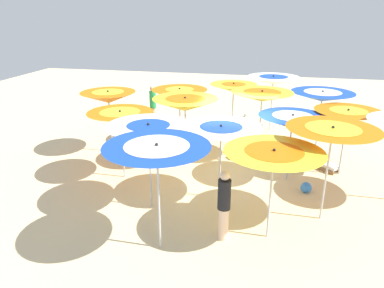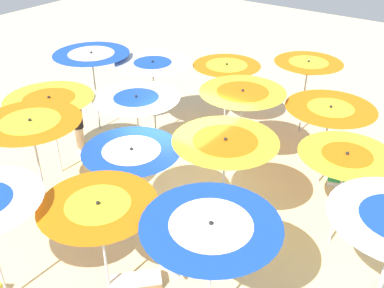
{
  "view_description": "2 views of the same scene",
  "coord_description": "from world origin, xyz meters",
  "px_view_note": "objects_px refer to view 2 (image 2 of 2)",
  "views": [
    {
      "loc": [
        10.84,
        0.9,
        5.09
      ],
      "look_at": [
        0.25,
        -1.38,
        1.01
      ],
      "focal_mm": 33.58,
      "sensor_mm": 36.0,
      "label": 1
    },
    {
      "loc": [
        -5.45,
        7.34,
        6.91
      ],
      "look_at": [
        0.06,
        -0.34,
        1.31
      ],
      "focal_mm": 42.2,
      "sensor_mm": 36.0,
      "label": 2
    }
  ],
  "objects_px": {
    "beachgoer_1": "(78,124)",
    "beach_umbrella_9": "(132,158)",
    "beach_umbrella_3": "(308,68)",
    "beach_umbrella_10": "(137,104)",
    "lounger_0": "(141,278)",
    "beach_umbrella_14": "(50,104)",
    "beach_umbrella_4": "(211,232)",
    "lounger_3": "(349,180)",
    "beach_umbrella_15": "(92,59)",
    "beach_ball": "(96,223)",
    "beach_umbrella_8": "(99,212)",
    "lounger_2": "(228,210)",
    "beach_umbrella_2": "(329,115)",
    "beach_umbrella_1": "(346,161)",
    "beach_umbrella_6": "(242,99)",
    "beach_umbrella_13": "(31,128)",
    "beach_umbrella_11": "(153,68)",
    "beach_umbrella_5": "(225,147)",
    "beach_umbrella_7": "(226,70)"
  },
  "relations": [
    {
      "from": "beach_umbrella_4",
      "to": "beach_umbrella_13",
      "type": "bearing_deg",
      "value": -4.24
    },
    {
      "from": "beach_umbrella_1",
      "to": "beach_umbrella_6",
      "type": "bearing_deg",
      "value": -22.58
    },
    {
      "from": "beach_umbrella_3",
      "to": "beach_umbrella_10",
      "type": "height_order",
      "value": "beach_umbrella_3"
    },
    {
      "from": "beach_umbrella_9",
      "to": "beachgoer_1",
      "type": "distance_m",
      "value": 4.01
    },
    {
      "from": "beach_umbrella_10",
      "to": "beach_umbrella_7",
      "type": "bearing_deg",
      "value": -102.45
    },
    {
      "from": "beach_umbrella_6",
      "to": "beachgoer_1",
      "type": "distance_m",
      "value": 4.72
    },
    {
      "from": "beach_umbrella_9",
      "to": "lounger_2",
      "type": "bearing_deg",
      "value": -133.01
    },
    {
      "from": "beach_umbrella_9",
      "to": "lounger_3",
      "type": "distance_m",
      "value": 5.82
    },
    {
      "from": "beach_umbrella_3",
      "to": "beach_umbrella_13",
      "type": "xyz_separation_m",
      "value": [
        3.23,
        7.19,
        0.18
      ]
    },
    {
      "from": "beachgoer_1",
      "to": "beach_umbrella_9",
      "type": "bearing_deg",
      "value": -95.39
    },
    {
      "from": "beach_umbrella_15",
      "to": "beach_umbrella_4",
      "type": "bearing_deg",
      "value": 149.5
    },
    {
      "from": "beach_umbrella_8",
      "to": "beach_umbrella_10",
      "type": "distance_m",
      "value": 4.34
    },
    {
      "from": "beach_umbrella_6",
      "to": "beach_umbrella_13",
      "type": "bearing_deg",
      "value": 56.96
    },
    {
      "from": "beach_umbrella_8",
      "to": "lounger_0",
      "type": "distance_m",
      "value": 1.9
    },
    {
      "from": "beach_umbrella_2",
      "to": "beach_umbrella_5",
      "type": "height_order",
      "value": "beach_umbrella_5"
    },
    {
      "from": "beach_umbrella_11",
      "to": "beach_umbrella_13",
      "type": "distance_m",
      "value": 4.47
    },
    {
      "from": "beach_umbrella_2",
      "to": "beach_ball",
      "type": "height_order",
      "value": "beach_umbrella_2"
    },
    {
      "from": "beach_umbrella_3",
      "to": "beach_umbrella_6",
      "type": "bearing_deg",
      "value": 80.77
    },
    {
      "from": "beach_umbrella_5",
      "to": "beach_umbrella_13",
      "type": "distance_m",
      "value": 4.17
    },
    {
      "from": "beach_ball",
      "to": "lounger_0",
      "type": "bearing_deg",
      "value": 160.95
    },
    {
      "from": "beach_umbrella_3",
      "to": "lounger_2",
      "type": "distance_m",
      "value": 5.22
    },
    {
      "from": "lounger_2",
      "to": "beach_umbrella_1",
      "type": "bearing_deg",
      "value": 76.73
    },
    {
      "from": "beach_umbrella_14",
      "to": "beach_umbrella_10",
      "type": "bearing_deg",
      "value": -139.87
    },
    {
      "from": "lounger_0",
      "to": "beachgoer_1",
      "type": "relative_size",
      "value": 0.69
    },
    {
      "from": "beach_umbrella_5",
      "to": "beach_umbrella_8",
      "type": "xyz_separation_m",
      "value": [
        0.86,
        2.66,
        -0.28
      ]
    },
    {
      "from": "beach_umbrella_4",
      "to": "beach_ball",
      "type": "distance_m",
      "value": 4.04
    },
    {
      "from": "beach_ball",
      "to": "beach_umbrella_6",
      "type": "bearing_deg",
      "value": -109.0
    },
    {
      "from": "beach_umbrella_4",
      "to": "lounger_0",
      "type": "height_order",
      "value": "beach_umbrella_4"
    },
    {
      "from": "beach_umbrella_10",
      "to": "lounger_0",
      "type": "xyz_separation_m",
      "value": [
        -2.77,
        3.13,
        -1.76
      ]
    },
    {
      "from": "beach_umbrella_10",
      "to": "lounger_2",
      "type": "bearing_deg",
      "value": 172.93
    },
    {
      "from": "beach_umbrella_8",
      "to": "beach_umbrella_6",
      "type": "bearing_deg",
      "value": -88.04
    },
    {
      "from": "lounger_2",
      "to": "beach_umbrella_6",
      "type": "bearing_deg",
      "value": 176.01
    },
    {
      "from": "beach_umbrella_15",
      "to": "lounger_3",
      "type": "bearing_deg",
      "value": -168.56
    },
    {
      "from": "beach_umbrella_4",
      "to": "lounger_3",
      "type": "xyz_separation_m",
      "value": [
        -0.64,
        -5.58,
        -1.94
      ]
    },
    {
      "from": "beach_umbrella_3",
      "to": "beach_umbrella_4",
      "type": "xyz_separation_m",
      "value": [
        -1.62,
        7.55,
        0.03
      ]
    },
    {
      "from": "beach_umbrella_2",
      "to": "beach_umbrella_15",
      "type": "bearing_deg",
      "value": 10.19
    },
    {
      "from": "beach_umbrella_8",
      "to": "lounger_0",
      "type": "bearing_deg",
      "value": -127.9
    },
    {
      "from": "beach_umbrella_13",
      "to": "lounger_3",
      "type": "bearing_deg",
      "value": -136.41
    },
    {
      "from": "beach_umbrella_1",
      "to": "lounger_3",
      "type": "xyz_separation_m",
      "value": [
        0.36,
        -2.28,
        -1.91
      ]
    },
    {
      "from": "beach_umbrella_8",
      "to": "beach_umbrella_11",
      "type": "bearing_deg",
      "value": -58.56
    },
    {
      "from": "beach_umbrella_2",
      "to": "beach_umbrella_15",
      "type": "relative_size",
      "value": 0.88
    },
    {
      "from": "beach_umbrella_9",
      "to": "beach_umbrella_6",
      "type": "bearing_deg",
      "value": -99.99
    },
    {
      "from": "beach_umbrella_1",
      "to": "beach_umbrella_2",
      "type": "relative_size",
      "value": 1.04
    },
    {
      "from": "beach_umbrella_13",
      "to": "beach_umbrella_3",
      "type": "bearing_deg",
      "value": -114.21
    },
    {
      "from": "lounger_0",
      "to": "beach_umbrella_9",
      "type": "bearing_deg",
      "value": -91.55
    },
    {
      "from": "beach_umbrella_5",
      "to": "beach_umbrella_10",
      "type": "relative_size",
      "value": 1.13
    },
    {
      "from": "beach_umbrella_13",
      "to": "beach_umbrella_15",
      "type": "xyz_separation_m",
      "value": [
        2.04,
        -3.7,
        0.03
      ]
    },
    {
      "from": "beach_umbrella_9",
      "to": "beach_umbrella_11",
      "type": "relative_size",
      "value": 0.9
    },
    {
      "from": "beach_umbrella_3",
      "to": "lounger_3",
      "type": "distance_m",
      "value": 3.55
    },
    {
      "from": "beach_umbrella_8",
      "to": "beach_umbrella_10",
      "type": "relative_size",
      "value": 1.0
    }
  ]
}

